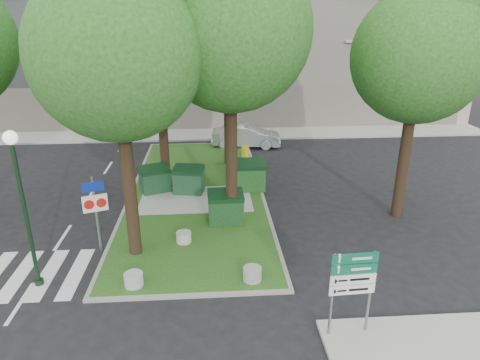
{
  "coord_description": "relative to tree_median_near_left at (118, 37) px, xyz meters",
  "views": [
    {
      "loc": [
        1.23,
        -10.87,
        7.94
      ],
      "look_at": [
        2.32,
        4.43,
        2.0
      ],
      "focal_mm": 32.0,
      "sensor_mm": 36.0,
      "label": 1
    }
  ],
  "objects": [
    {
      "name": "tree_median_mid",
      "position": [
        0.5,
        6.5,
        -0.34
      ],
      "size": [
        4.8,
        4.8,
        9.99
      ],
      "color": "black",
      "rests_on": "ground"
    },
    {
      "name": "tree_median_near_left",
      "position": [
        0.0,
        0.0,
        0.0
      ],
      "size": [
        5.2,
        5.2,
        10.53
      ],
      "color": "black",
      "rests_on": "ground"
    },
    {
      "name": "apartment_building",
      "position": [
        1.41,
        23.44,
        0.68
      ],
      "size": [
        41.0,
        12.0,
        16.0
      ],
      "primitive_type": "cube",
      "color": "tan",
      "rests_on": "ground"
    },
    {
      "name": "zebra_crossing",
      "position": [
        -2.34,
        -1.06,
        -7.31
      ],
      "size": [
        5.0,
        3.0,
        0.01
      ],
      "primitive_type": "cube",
      "color": "silver",
      "rests_on": "ground"
    },
    {
      "name": "tree_median_far",
      "position": [
        3.7,
        9.5,
        1.0
      ],
      "size": [
        5.8,
        5.8,
        11.93
      ],
      "color": "black",
      "rests_on": "ground"
    },
    {
      "name": "bollard_right",
      "position": [
        3.84,
        -2.02,
        -6.99
      ],
      "size": [
        0.59,
        0.59,
        0.42
      ],
      "primitive_type": "cylinder",
      "color": "gray",
      "rests_on": "median_island"
    },
    {
      "name": "ground",
      "position": [
        1.41,
        -2.56,
        -7.32
      ],
      "size": [
        120.0,
        120.0,
        0.0
      ],
      "primitive_type": "plane",
      "color": "black",
      "rests_on": "ground"
    },
    {
      "name": "directional_sign",
      "position": [
        6.11,
        -4.56,
        -5.61
      ],
      "size": [
        1.19,
        0.13,
        2.38
      ],
      "rotation": [
        0.0,
        0.0,
        0.06
      ],
      "color": "slate",
      "rests_on": "sidewalk_corner"
    },
    {
      "name": "dumpster_c",
      "position": [
        3.17,
        2.1,
        -6.56
      ],
      "size": [
        1.45,
        1.04,
        1.32
      ],
      "rotation": [
        0.0,
        0.0,
        0.03
      ],
      "color": "black",
      "rests_on": "median_island"
    },
    {
      "name": "dumpster_d",
      "position": [
        4.41,
        5.51,
        -6.51
      ],
      "size": [
        1.55,
        1.09,
        1.43
      ],
      "rotation": [
        0.0,
        0.0,
        0.01
      ],
      "color": "#154314",
      "rests_on": "median_island"
    },
    {
      "name": "car_silver",
      "position": [
        4.91,
        12.94,
        -6.6
      ],
      "size": [
        4.51,
        2.0,
        1.44
      ],
      "primitive_type": "imported",
      "rotation": [
        0.0,
        0.0,
        1.46
      ],
      "color": "#999DA0",
      "rests_on": "ground"
    },
    {
      "name": "bollard_mid",
      "position": [
        1.56,
        0.56,
        -7.0
      ],
      "size": [
        0.55,
        0.55,
        0.39
      ],
      "primitive_type": "cylinder",
      "color": "#A7A6A1",
      "rests_on": "median_island"
    },
    {
      "name": "building_sidewalk",
      "position": [
        1.41,
        15.94,
        -7.26
      ],
      "size": [
        42.0,
        3.0,
        0.12
      ],
      "primitive_type": "cube",
      "color": "#999993",
      "rests_on": "ground"
    },
    {
      "name": "tree_median_near_right",
      "position": [
        3.5,
        2.0,
        0.67
      ],
      "size": [
        5.6,
        5.6,
        11.46
      ],
      "color": "black",
      "rests_on": "ground"
    },
    {
      "name": "street_lamp",
      "position": [
        -2.86,
        -1.63,
        -4.18
      ],
      "size": [
        0.4,
        0.4,
        4.98
      ],
      "color": "black",
      "rests_on": "ground"
    },
    {
      "name": "car_white",
      "position": [
        -4.65,
        16.94,
        -6.6
      ],
      "size": [
        4.26,
        1.88,
        1.43
      ],
      "primitive_type": "imported",
      "rotation": [
        0.0,
        0.0,
        1.62
      ],
      "color": "white",
      "rests_on": "ground"
    },
    {
      "name": "median_kerb",
      "position": [
        1.91,
        5.44,
        -7.27
      ],
      "size": [
        6.3,
        16.3,
        0.1
      ],
      "primitive_type": "cube",
      "color": "gray",
      "rests_on": "ground"
    },
    {
      "name": "median_island",
      "position": [
        1.91,
        5.44,
        -7.26
      ],
      "size": [
        6.0,
        16.0,
        0.12
      ],
      "primitive_type": "cube",
      "color": "#1D4714",
      "rests_on": "ground"
    },
    {
      "name": "dumpster_a",
      "position": [
        -0.03,
        5.54,
        -6.6
      ],
      "size": [
        1.6,
        1.38,
        1.25
      ],
      "rotation": [
        0.0,
        0.0,
        0.39
      ],
      "color": "#0D3317",
      "rests_on": "median_island"
    },
    {
      "name": "traffic_sign_pole",
      "position": [
        -1.41,
        0.38,
        -5.51
      ],
      "size": [
        0.81,
        0.32,
        2.82
      ],
      "rotation": [
        0.0,
        0.0,
        0.34
      ],
      "color": "slate",
      "rests_on": "ground"
    },
    {
      "name": "dumpster_b",
      "position": [
        1.57,
        5.31,
        -6.58
      ],
      "size": [
        1.54,
        1.21,
        1.28
      ],
      "rotation": [
        0.0,
        0.0,
        -0.2
      ],
      "color": "#10381C",
      "rests_on": "median_island"
    },
    {
      "name": "tree_street_right",
      "position": [
        10.5,
        2.5,
        -0.33
      ],
      "size": [
        5.0,
        5.0,
        10.06
      ],
      "color": "black",
      "rests_on": "ground"
    },
    {
      "name": "bollard_left",
      "position": [
        0.16,
        -2.06,
        -6.99
      ],
      "size": [
        0.58,
        0.58,
        0.42
      ],
      "primitive_type": "cylinder",
      "color": "#A7A8A2",
      "rests_on": "median_island"
    },
    {
      "name": "litter_bin",
      "position": [
        4.61,
        10.07,
        -6.82
      ],
      "size": [
        0.43,
        0.43,
        0.75
      ],
      "primitive_type": "cylinder",
      "color": "gold",
      "rests_on": "median_island"
    }
  ]
}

